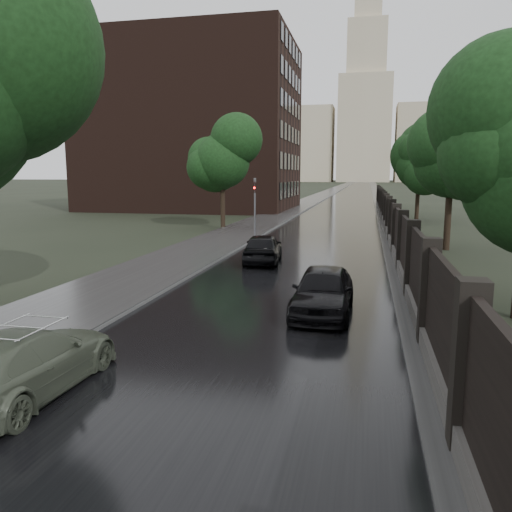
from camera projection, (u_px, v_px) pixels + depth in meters
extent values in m
plane|color=black|center=(182.00, 419.00, 8.70)|extent=(800.00, 800.00, 0.00)
cube|color=black|center=(360.00, 186.00, 191.76)|extent=(8.00, 420.00, 0.02)
cube|color=#2D2D2D|center=(344.00, 186.00, 193.03)|extent=(4.00, 420.00, 0.16)
cube|color=#2D2D2D|center=(374.00, 186.00, 190.58)|extent=(3.00, 420.00, 0.08)
cube|color=#383533|center=(387.00, 227.00, 38.51)|extent=(0.40, 75.00, 0.50)
cube|color=black|center=(388.00, 210.00, 38.31)|extent=(0.15, 75.00, 2.00)
cube|color=black|center=(378.00, 194.00, 74.94)|extent=(0.45, 0.45, 2.70)
cylinder|color=black|center=(223.00, 191.00, 38.85)|extent=(0.36, 0.36, 5.85)
sphere|color=black|center=(222.00, 161.00, 38.47)|extent=(4.25, 4.25, 4.25)
cylinder|color=black|center=(449.00, 201.00, 27.85)|extent=(0.36, 0.36, 5.53)
sphere|color=black|center=(451.00, 161.00, 27.49)|extent=(4.08, 4.08, 4.08)
cylinder|color=black|center=(418.00, 191.00, 45.19)|extent=(0.36, 0.36, 5.53)
sphere|color=black|center=(419.00, 166.00, 44.84)|extent=(4.08, 4.08, 4.08)
cylinder|color=#59595E|center=(255.00, 216.00, 33.47)|extent=(0.12, 0.12, 3.00)
imported|color=#59595E|center=(255.00, 186.00, 33.14)|extent=(0.16, 0.20, 1.00)
sphere|color=#FF0C0C|center=(254.00, 188.00, 33.02)|extent=(0.14, 0.14, 0.14)
cube|color=black|center=(194.00, 127.00, 61.04)|extent=(24.00, 18.00, 20.00)
cube|color=tan|center=(310.00, 145.00, 301.04)|extent=(28.00, 22.00, 44.00)
cube|color=tan|center=(421.00, 144.00, 287.35)|extent=(28.00, 22.00, 44.00)
cube|color=tan|center=(364.00, 130.00, 292.91)|extent=(30.00, 30.00, 60.00)
cube|color=tan|center=(367.00, 59.00, 286.46)|extent=(22.00, 22.00, 40.00)
cube|color=tan|center=(369.00, 3.00, 281.63)|extent=(15.00, 15.00, 30.00)
imported|color=#4E5645|center=(25.00, 362.00, 9.55)|extent=(1.85, 4.54, 1.32)
imported|color=black|center=(263.00, 248.00, 24.05)|extent=(2.14, 4.38, 1.44)
imported|color=black|center=(323.00, 291.00, 15.13)|extent=(1.79, 4.34, 1.47)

